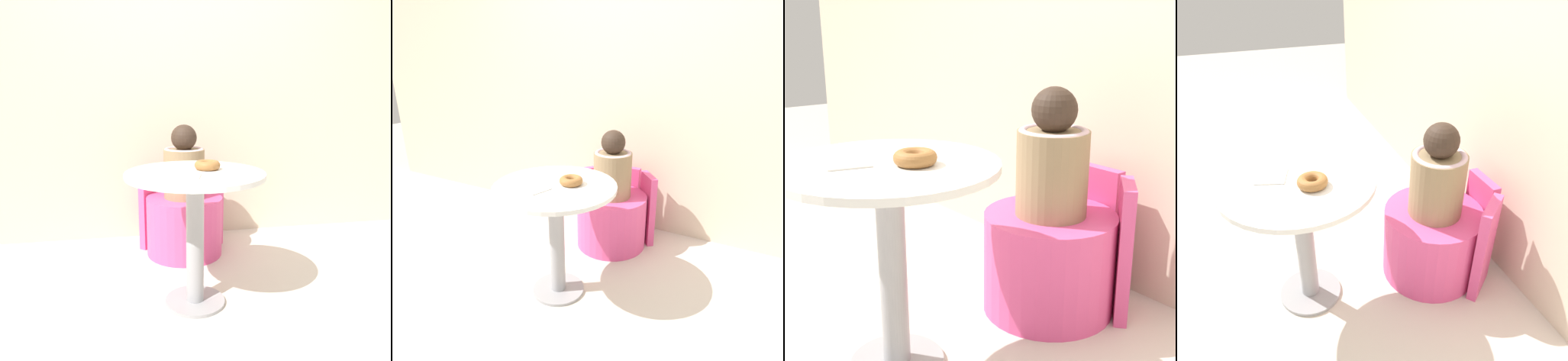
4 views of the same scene
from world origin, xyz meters
TOP-DOWN VIEW (x-y plane):
  - back_wall at (0.00, 1.13)m, footprint 6.00×0.06m
  - round_table at (-0.06, 0.02)m, footprint 0.71×0.71m
  - tub_chair at (-0.01, 0.71)m, footprint 0.53×0.53m
  - booth_backrest at (-0.01, 0.93)m, footprint 0.63×0.23m
  - child_figure at (-0.01, 0.71)m, footprint 0.28×0.28m
  - donut at (0.01, 0.07)m, footprint 0.14×0.14m
  - paper_napkin at (-0.12, -0.09)m, footprint 0.16×0.16m

SIDE VIEW (x-z plane):
  - tub_chair at x=-0.01m, z-range 0.00..0.41m
  - booth_backrest at x=-0.01m, z-range 0.00..0.55m
  - round_table at x=-0.06m, z-range 0.18..0.90m
  - child_figure at x=-0.01m, z-range 0.38..0.88m
  - paper_napkin at x=-0.12m, z-range 0.72..0.73m
  - donut at x=0.01m, z-range 0.72..0.77m
  - back_wall at x=0.00m, z-range 0.00..2.40m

